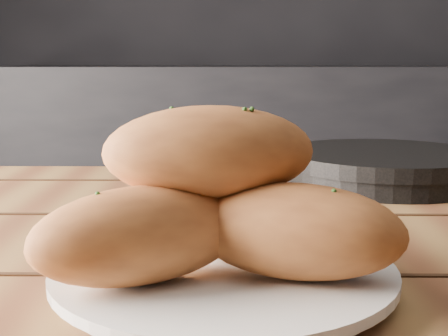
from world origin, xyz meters
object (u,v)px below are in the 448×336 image
Objects in this scene: plate at (224,276)px; bread_rolls at (216,205)px; skillet at (385,166)px; table at (273,336)px.

bread_rolls is at bearing -149.04° from plate.
skillet is at bearing 61.60° from plate.
table is 5.97× the size of plate.
skillet is (0.23, 0.42, -0.04)m from bread_rolls.
bread_rolls reaches higher than plate.
bread_rolls reaches higher than skillet.
table is at bearing -121.44° from skillet.
table is 3.75× the size of skillet.
table is 0.17m from plate.
plate is (-0.05, -0.13, 0.11)m from table.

